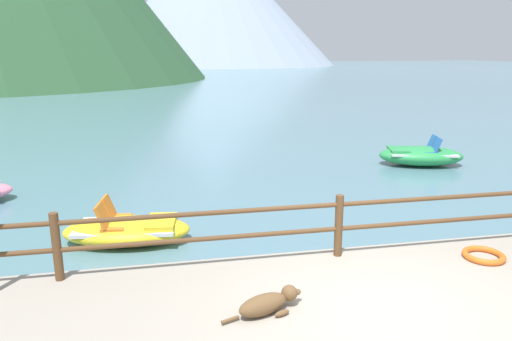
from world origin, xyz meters
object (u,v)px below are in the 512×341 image
Objects in this scene: dog_resting at (268,303)px; life_ring at (484,255)px; pedal_boat_3 at (128,230)px; pedal_boat_0 at (420,155)px.

life_ring is at bearing 13.51° from dog_resting.
dog_resting is at bearing -62.85° from pedal_boat_3.
pedal_boat_3 is (-8.41, -4.46, -0.06)m from pedal_boat_0.
life_ring is at bearing -113.43° from pedal_boat_0.
pedal_boat_0 reaches higher than dog_resting.
life_ring is 0.22× the size of pedal_boat_0.
pedal_boat_0 reaches higher than pedal_boat_3.
dog_resting is 3.98m from pedal_boat_3.
pedal_boat_3 is at bearing 153.11° from life_ring.
dog_resting reaches higher than life_ring.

